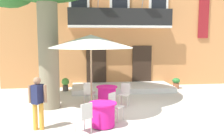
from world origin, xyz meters
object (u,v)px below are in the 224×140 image
object	(u,v)px
cafe_table_middle	(107,95)
cafe_chair_near_tree_1	(85,116)
cafe_chair_middle_0	(125,93)
pedestrian_near_entrance	(38,100)
cafe_chair_middle_1	(89,91)
ground_planter_left	(65,84)
cafe_chair_near_tree_0	(114,104)
ground_planter_right	(176,83)
cafe_umbrella	(91,42)
cafe_table_near_tree	(103,114)

from	to	relation	value
cafe_table_middle	cafe_chair_near_tree_1	bearing A→B (deg)	-107.27
cafe_chair_middle_0	cafe_table_middle	bearing A→B (deg)	160.35
cafe_chair_middle_0	pedestrian_near_entrance	world-z (taller)	pedestrian_near_entrance
cafe_chair_middle_1	ground_planter_left	bearing A→B (deg)	112.36
cafe_chair_near_tree_0	cafe_chair_near_tree_1	world-z (taller)	same
cafe_chair_near_tree_0	ground_planter_right	size ratio (longest dim) A/B	1.58
ground_planter_right	pedestrian_near_entrance	xyz separation A→B (m)	(-6.39, -5.41, 0.58)
cafe_chair_middle_1	pedestrian_near_entrance	world-z (taller)	pedestrian_near_entrance
ground_planter_left	cafe_umbrella	bearing A→B (deg)	-74.67
cafe_table_middle	ground_planter_left	size ratio (longest dim) A/B	1.28
cafe_chair_near_tree_0	pedestrian_near_entrance	bearing A→B (deg)	-165.08
cafe_chair_near_tree_1	cafe_chair_middle_0	distance (m)	3.26
cafe_umbrella	ground_planter_right	distance (m)	6.74
cafe_table_middle	cafe_umbrella	distance (m)	2.70
ground_planter_left	ground_planter_right	distance (m)	5.94
cafe_chair_middle_0	ground_planter_left	world-z (taller)	cafe_chair_middle_0
cafe_chair_middle_0	cafe_umbrella	world-z (taller)	cafe_umbrella
cafe_table_near_tree	ground_planter_left	bearing A→B (deg)	105.11
cafe_table_near_tree	cafe_chair_near_tree_1	size ratio (longest dim) A/B	0.95
cafe_table_near_tree	ground_planter_right	distance (m)	6.99
cafe_chair_near_tree_1	ground_planter_left	size ratio (longest dim) A/B	1.35
cafe_table_near_tree	cafe_umbrella	size ratio (longest dim) A/B	0.30
ground_planter_right	cafe_table_middle	bearing A→B (deg)	-145.19
cafe_chair_near_tree_1	ground_planter_right	size ratio (longest dim) A/B	1.58
cafe_umbrella	cafe_table_middle	bearing A→B (deg)	63.54
cafe_table_middle	pedestrian_near_entrance	xyz separation A→B (m)	(-2.32, -2.58, 0.51)
cafe_umbrella	ground_planter_right	bearing A→B (deg)	41.49
cafe_umbrella	cafe_chair_middle_1	bearing A→B (deg)	91.74
cafe_chair_near_tree_0	ground_planter_left	xyz separation A→B (m)	(-1.93, 4.90, -0.15)
cafe_chair_near_tree_1	ground_planter_left	xyz separation A→B (m)	(-0.92, 6.00, -0.15)
ground_planter_left	ground_planter_right	world-z (taller)	ground_planter_left
ground_planter_left	pedestrian_near_entrance	size ratio (longest dim) A/B	0.42
cafe_chair_near_tree_0	cafe_umbrella	world-z (taller)	cafe_umbrella
cafe_chair_middle_0	ground_planter_right	bearing A→B (deg)	42.55
cafe_chair_near_tree_0	ground_planter_right	bearing A→B (deg)	50.01
cafe_umbrella	pedestrian_near_entrance	distance (m)	2.65
cafe_table_near_tree	pedestrian_near_entrance	distance (m)	2.00
pedestrian_near_entrance	cafe_umbrella	bearing A→B (deg)	36.50
cafe_chair_near_tree_0	cafe_chair_middle_1	world-z (taller)	same
cafe_chair_middle_1	ground_planter_right	xyz separation A→B (m)	(4.80, 2.65, -0.20)
cafe_chair_middle_0	cafe_chair_middle_1	bearing A→B (deg)	163.21
cafe_table_near_tree	cafe_chair_middle_1	bearing A→B (deg)	97.25
cafe_chair_near_tree_0	cafe_chair_near_tree_1	xyz separation A→B (m)	(-1.01, -1.11, 0.00)
cafe_chair_near_tree_0	cafe_chair_middle_0	world-z (taller)	same
cafe_chair_near_tree_1	cafe_chair_near_tree_0	bearing A→B (deg)	47.60
cafe_chair_middle_0	cafe_umbrella	size ratio (longest dim) A/B	0.31
cafe_chair_middle_0	ground_planter_right	xyz separation A→B (m)	(3.36, 3.08, -0.20)
cafe_chair_near_tree_1	pedestrian_near_entrance	bearing A→B (deg)	160.91
ground_planter_right	ground_planter_left	bearing A→B (deg)	178.84
cafe_chair_middle_1	pedestrian_near_entrance	bearing A→B (deg)	-119.83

